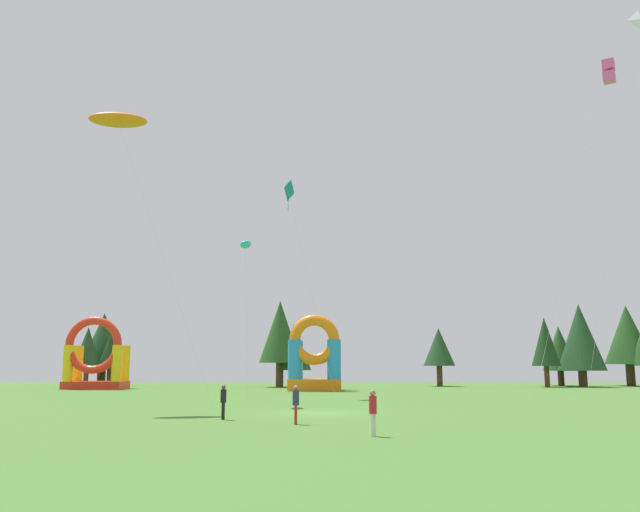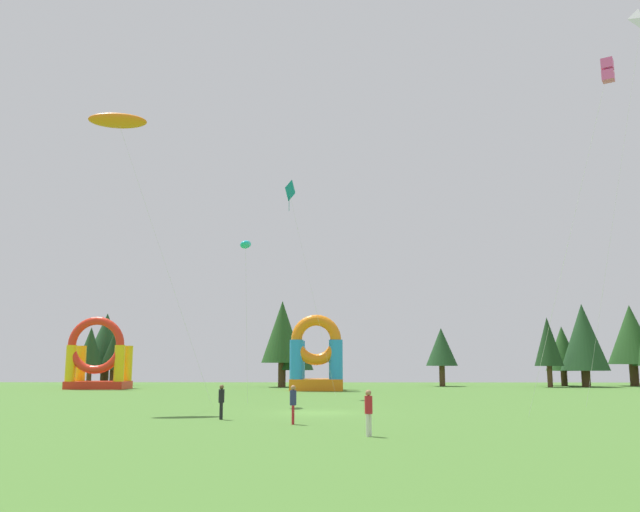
% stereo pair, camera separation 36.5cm
% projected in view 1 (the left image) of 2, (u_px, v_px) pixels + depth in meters
% --- Properties ---
extents(ground_plane, '(120.00, 120.00, 0.00)m').
position_uv_depth(ground_plane, '(318.00, 413.00, 35.79)').
color(ground_plane, '#47752D').
extents(kite_teal_diamond, '(4.54, 2.20, 18.07)m').
position_uv_depth(kite_teal_diamond, '(287.00, 192.00, 56.10)').
color(kite_teal_diamond, '#0C7F7A').
rests_on(kite_teal_diamond, ground_plane).
extents(kite_cyan_parafoil, '(0.86, 3.23, 11.06)m').
position_uv_depth(kite_cyan_parafoil, '(246.00, 245.00, 44.20)').
color(kite_cyan_parafoil, '#19B7CC').
rests_on(kite_cyan_parafoil, ground_plane).
extents(kite_orange_parafoil, '(8.13, 2.85, 18.44)m').
position_uv_depth(kite_orange_parafoil, '(118.00, 120.00, 40.97)').
color(kite_orange_parafoil, orange).
rests_on(kite_orange_parafoil, ground_plane).
extents(kite_pink_box, '(4.60, 2.88, 18.07)m').
position_uv_depth(kite_pink_box, '(608.00, 73.00, 33.32)').
color(kite_pink_box, '#EA599E').
rests_on(kite_pink_box, ground_plane).
extents(person_left_edge, '(0.38, 0.38, 1.66)m').
position_uv_depth(person_left_edge, '(223.00, 399.00, 31.59)').
color(person_left_edge, black).
rests_on(person_left_edge, ground_plane).
extents(person_near_camera, '(0.30, 0.30, 1.72)m').
position_uv_depth(person_near_camera, '(296.00, 401.00, 29.15)').
color(person_near_camera, '#B21E26').
rests_on(person_near_camera, ground_plane).
extents(person_midfield, '(0.41, 0.41, 1.71)m').
position_uv_depth(person_midfield, '(373.00, 409.00, 24.35)').
color(person_midfield, silver).
rests_on(person_midfield, ground_plane).
extents(inflatable_red_slide, '(5.33, 4.94, 7.59)m').
position_uv_depth(inflatable_red_slide, '(315.00, 362.00, 66.32)').
color(inflatable_red_slide, orange).
rests_on(inflatable_red_slide, ground_plane).
extents(inflatable_blue_arch, '(6.29, 3.85, 7.69)m').
position_uv_depth(inflatable_blue_arch, '(95.00, 361.00, 69.83)').
color(inflatable_blue_arch, red).
rests_on(inflatable_blue_arch, ground_plane).
extents(tree_row_0, '(3.08, 3.08, 7.03)m').
position_uv_depth(tree_row_0, '(88.00, 347.00, 77.31)').
color(tree_row_0, '#4C331E').
rests_on(tree_row_0, ground_plane).
extents(tree_row_1, '(5.59, 5.59, 8.99)m').
position_uv_depth(tree_row_1, '(103.00, 341.00, 81.49)').
color(tree_row_1, '#4C331E').
rests_on(tree_row_1, ground_plane).
extents(tree_row_2, '(3.18, 3.18, 6.38)m').
position_uv_depth(tree_row_2, '(110.00, 352.00, 78.61)').
color(tree_row_2, '#4C331E').
rests_on(tree_row_2, ground_plane).
extents(tree_row_3, '(4.88, 4.88, 10.08)m').
position_uv_depth(tree_row_3, '(280.00, 332.00, 76.70)').
color(tree_row_3, '#4C331E').
rests_on(tree_row_3, ground_plane).
extents(tree_row_4, '(4.17, 4.17, 7.35)m').
position_uv_depth(tree_row_4, '(294.00, 347.00, 77.23)').
color(tree_row_4, '#4C331E').
rests_on(tree_row_4, ground_plane).
extents(tree_row_5, '(3.81, 3.81, 7.01)m').
position_uv_depth(tree_row_5, '(439.00, 347.00, 79.20)').
color(tree_row_5, '#4C331E').
rests_on(tree_row_5, ground_plane).
extents(tree_row_6, '(3.28, 3.28, 8.09)m').
position_uv_depth(tree_row_6, '(545.00, 342.00, 76.20)').
color(tree_row_6, '#4C331E').
rests_on(tree_row_6, ground_plane).
extents(tree_row_7, '(4.20, 4.20, 7.31)m').
position_uv_depth(tree_row_7, '(559.00, 349.00, 80.70)').
color(tree_row_7, '#4C331E').
rests_on(tree_row_7, ground_plane).
extents(tree_row_8, '(5.54, 5.54, 9.77)m').
position_uv_depth(tree_row_8, '(580.00, 337.00, 77.28)').
color(tree_row_8, '#4C331E').
rests_on(tree_row_8, ground_plane).
extents(tree_row_9, '(5.75, 5.75, 9.89)m').
position_uv_depth(tree_row_9, '(628.00, 335.00, 80.33)').
color(tree_row_9, '#4C331E').
rests_on(tree_row_9, ground_plane).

